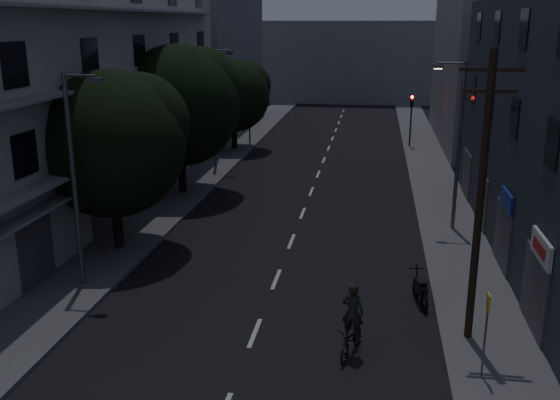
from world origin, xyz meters
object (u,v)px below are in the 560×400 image
(motorcycle, at_px, (420,291))
(cyclist, at_px, (352,331))
(bus_stop_sign, at_px, (487,320))
(utility_pole, at_px, (481,195))

(motorcycle, distance_m, cyclist, 4.58)
(motorcycle, bearing_deg, bus_stop_sign, -83.77)
(motorcycle, height_order, cyclist, cyclist)
(utility_pole, distance_m, cyclist, 5.65)
(cyclist, bearing_deg, bus_stop_sign, 1.78)
(motorcycle, bearing_deg, utility_pole, -72.00)
(motorcycle, xyz_separation_m, cyclist, (-2.30, -3.95, 0.28))
(bus_stop_sign, bearing_deg, utility_pole, 91.65)
(bus_stop_sign, xyz_separation_m, cyclist, (-3.72, 0.93, -1.10))
(utility_pole, bearing_deg, motorcycle, 118.01)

